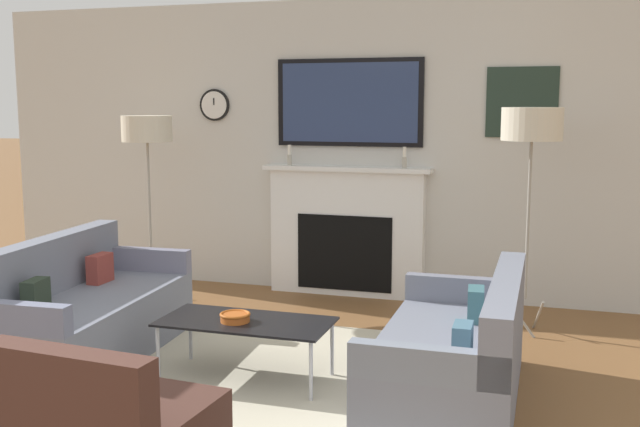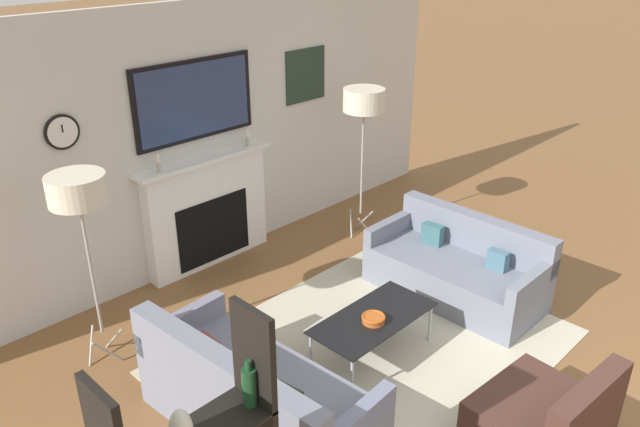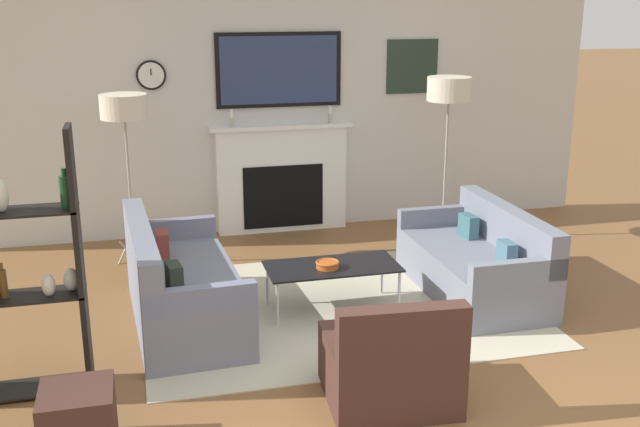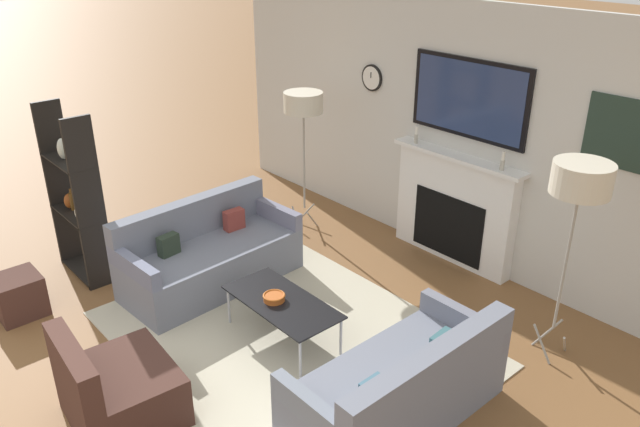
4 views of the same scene
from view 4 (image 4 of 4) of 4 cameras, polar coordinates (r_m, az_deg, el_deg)
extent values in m
cube|color=silver|center=(6.60, 13.34, 6.73)|extent=(7.24, 0.07, 2.70)
cube|color=white|center=(6.79, 12.13, 0.36)|extent=(1.43, 0.16, 1.16)
cube|color=black|center=(6.80, 11.56, -1.15)|extent=(0.89, 0.01, 0.69)
cube|color=white|center=(6.55, 12.49, 5.06)|extent=(1.55, 0.22, 0.04)
cylinder|color=#B2AD9E|center=(6.82, 8.78, 6.77)|extent=(0.04, 0.04, 0.10)
cylinder|color=white|center=(6.79, 8.84, 7.53)|extent=(0.03, 0.03, 0.09)
cylinder|color=#B2AD9E|center=(6.23, 16.31, 4.26)|extent=(0.04, 0.04, 0.10)
cylinder|color=white|center=(6.20, 16.41, 5.08)|extent=(0.03, 0.03, 0.09)
cube|color=black|center=(6.45, 13.46, 10.21)|extent=(1.36, 0.04, 0.79)
cube|color=navy|center=(6.44, 13.36, 10.18)|extent=(1.27, 0.01, 0.71)
cylinder|color=black|center=(7.29, 4.76, 12.26)|extent=(0.30, 0.02, 0.30)
cylinder|color=silver|center=(7.28, 4.69, 12.24)|extent=(0.26, 0.00, 0.26)
cube|color=black|center=(7.27, 4.68, 12.50)|extent=(0.01, 0.00, 0.07)
cube|color=#22332A|center=(5.75, 25.76, 6.63)|extent=(0.60, 0.02, 0.60)
cube|color=beige|center=(5.65, -2.80, -11.30)|extent=(3.19, 2.45, 0.01)
cube|color=slate|center=(6.40, -9.85, -4.61)|extent=(0.90, 1.82, 0.45)
cube|color=slate|center=(6.45, -11.75, -0.37)|extent=(0.26, 1.78, 0.39)
cube|color=slate|center=(6.70, -4.24, 0.15)|extent=(0.80, 0.15, 0.18)
cube|color=slate|center=(5.89, -16.70, -4.67)|extent=(0.80, 0.15, 0.18)
cube|color=brown|center=(6.53, -7.87, -0.56)|extent=(0.10, 0.21, 0.21)
cube|color=#293528|center=(6.15, -13.68, -2.81)|extent=(0.13, 0.22, 0.20)
cube|color=slate|center=(4.82, 6.82, -15.95)|extent=(0.81, 1.67, 0.40)
cube|color=slate|center=(4.42, 10.24, -14.12)|extent=(0.16, 1.66, 0.36)
cube|color=slate|center=(4.21, -0.51, -17.71)|extent=(0.80, 0.10, 0.18)
cube|color=slate|center=(5.15, 12.94, -9.42)|extent=(0.80, 0.10, 0.18)
cube|color=#456B7F|center=(4.36, 4.87, -15.95)|extent=(0.10, 0.19, 0.19)
cube|color=#39646B|center=(4.80, 11.10, -11.82)|extent=(0.12, 0.22, 0.21)
cube|color=#432821|center=(4.98, -17.57, -15.47)|extent=(0.86, 0.80, 0.42)
cube|color=#432821|center=(4.69, -21.65, -13.00)|extent=(0.81, 0.20, 0.35)
cube|color=black|center=(5.43, -3.49, -8.05)|extent=(1.10, 0.52, 0.02)
cylinder|color=#B7B7BC|center=(5.79, -8.34, -8.34)|extent=(0.02, 0.02, 0.38)
cylinder|color=#B7B7BC|center=(5.11, -1.83, -13.15)|extent=(0.02, 0.02, 0.38)
cylinder|color=#B7B7BC|center=(6.00, -4.78, -6.86)|extent=(0.02, 0.02, 0.38)
cylinder|color=#B7B7BC|center=(5.34, 1.92, -11.21)|extent=(0.02, 0.02, 0.38)
cylinder|color=#C05921|center=(5.43, -4.22, -7.70)|extent=(0.19, 0.19, 0.05)
torus|color=#B5551A|center=(5.42, -4.23, -7.49)|extent=(0.20, 0.20, 0.02)
cylinder|color=#9E998E|center=(7.46, -0.70, -0.55)|extent=(0.09, 0.23, 0.27)
cylinder|color=#9E998E|center=(7.61, -1.37, -0.01)|extent=(0.17, 0.19, 0.27)
cylinder|color=#9E998E|center=(7.47, -2.16, -0.53)|extent=(0.23, 0.07, 0.27)
cylinder|color=#9E998E|center=(7.24, -1.47, 4.77)|extent=(0.02, 0.02, 1.17)
cylinder|color=beige|center=(7.02, -1.54, 10.13)|extent=(0.44, 0.44, 0.23)
cylinder|color=#9E998E|center=(5.73, 21.45, -11.07)|extent=(0.09, 0.23, 0.28)
cylinder|color=#9E998E|center=(5.83, 20.05, -10.18)|extent=(0.17, 0.19, 0.28)
cylinder|color=#9E998E|center=(5.67, 19.61, -11.17)|extent=(0.23, 0.07, 0.28)
cylinder|color=#9E998E|center=(5.36, 21.54, -4.30)|extent=(0.02, 0.02, 1.22)
cylinder|color=beige|center=(5.07, 22.83, 2.97)|extent=(0.45, 0.45, 0.25)
cube|color=black|center=(7.02, -22.63, 2.49)|extent=(0.04, 0.28, 1.77)
cube|color=black|center=(6.36, -20.30, 0.62)|extent=(0.04, 0.28, 1.77)
cube|color=black|center=(7.05, -20.44, -4.81)|extent=(0.78, 0.28, 0.02)
cube|color=black|center=(6.77, -21.25, 0.01)|extent=(0.78, 0.28, 0.01)
cube|color=black|center=(6.57, -22.01, 4.49)|extent=(0.78, 0.28, 0.02)
ellipsoid|color=#99471A|center=(6.88, -21.95, 1.07)|extent=(0.10, 0.10, 0.16)
ellipsoid|color=silver|center=(6.57, -21.17, 0.07)|extent=(0.09, 0.09, 0.15)
ellipsoid|color=silver|center=(6.58, -22.46, 5.50)|extent=(0.11, 0.11, 0.21)
cylinder|color=#194223|center=(6.23, -21.19, 4.66)|extent=(0.07, 0.07, 0.20)
cylinder|color=#194223|center=(6.19, -21.37, 5.76)|extent=(0.03, 0.03, 0.05)
cylinder|color=brown|center=(6.82, -21.71, 1.03)|extent=(0.05, 0.05, 0.19)
cylinder|color=brown|center=(6.78, -21.86, 1.93)|extent=(0.02, 0.02, 0.05)
ellipsoid|color=silver|center=(6.47, -20.27, -0.15)|extent=(0.10, 0.10, 0.15)
cube|color=#432821|center=(6.50, -25.85, -6.76)|extent=(0.41, 0.41, 0.40)
camera|label=1|loc=(2.84, -66.85, -26.82)|focal=42.00mm
camera|label=2|loc=(7.00, -43.52, 18.57)|focal=35.00mm
camera|label=3|loc=(5.94, -68.82, 1.02)|focal=42.00mm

